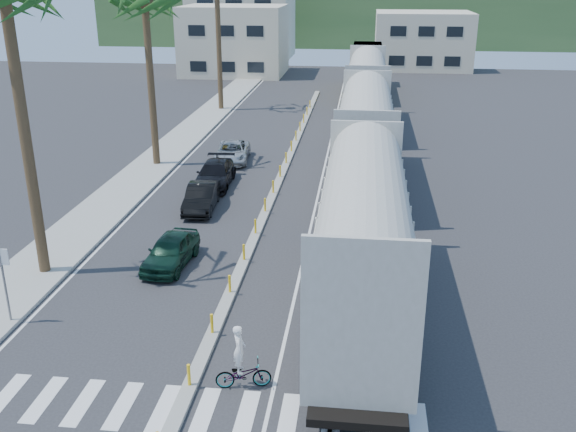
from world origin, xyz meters
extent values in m
plane|color=#28282B|center=(0.00, 0.00, 0.00)|extent=(140.00, 140.00, 0.00)
cube|color=gray|center=(-8.50, 25.00, 0.07)|extent=(3.00, 90.00, 0.15)
cube|color=black|center=(4.28, 28.00, 0.03)|extent=(0.12, 100.00, 0.06)
cube|color=black|center=(5.72, 28.00, 0.03)|extent=(0.12, 100.00, 0.06)
cube|color=gray|center=(0.00, 20.00, 0.07)|extent=(0.45, 60.00, 0.15)
cylinder|color=yellow|center=(0.00, -1.00, 0.50)|extent=(0.10, 0.10, 0.70)
cylinder|color=yellow|center=(0.00, 2.00, 0.50)|extent=(0.10, 0.10, 0.70)
cylinder|color=yellow|center=(0.00, 5.00, 0.50)|extent=(0.10, 0.10, 0.70)
cylinder|color=yellow|center=(0.00, 8.00, 0.50)|extent=(0.10, 0.10, 0.70)
cylinder|color=yellow|center=(0.00, 11.00, 0.50)|extent=(0.10, 0.10, 0.70)
cylinder|color=yellow|center=(0.00, 14.00, 0.50)|extent=(0.10, 0.10, 0.70)
cylinder|color=yellow|center=(0.00, 17.00, 0.50)|extent=(0.10, 0.10, 0.70)
cylinder|color=yellow|center=(0.00, 20.00, 0.50)|extent=(0.10, 0.10, 0.70)
cylinder|color=yellow|center=(0.00, 23.00, 0.50)|extent=(0.10, 0.10, 0.70)
cylinder|color=yellow|center=(0.00, 26.00, 0.50)|extent=(0.10, 0.10, 0.70)
cylinder|color=yellow|center=(0.00, 29.00, 0.50)|extent=(0.10, 0.10, 0.70)
cylinder|color=yellow|center=(0.00, 32.00, 0.50)|extent=(0.10, 0.10, 0.70)
cylinder|color=yellow|center=(0.00, 35.00, 0.50)|extent=(0.10, 0.10, 0.70)
cylinder|color=yellow|center=(0.00, 38.00, 0.50)|extent=(0.10, 0.10, 0.70)
cylinder|color=yellow|center=(0.00, 41.00, 0.50)|extent=(0.10, 0.10, 0.70)
cube|color=silver|center=(0.00, -2.00, 0.01)|extent=(14.00, 2.20, 0.01)
cube|color=silver|center=(-6.80, 25.00, 0.00)|extent=(0.12, 90.00, 0.01)
cube|color=silver|center=(2.50, 25.00, 0.00)|extent=(0.12, 90.00, 0.01)
cube|color=#AAA89B|center=(5.00, 3.73, 2.70)|extent=(3.00, 12.88, 3.40)
cylinder|color=#AAA89B|center=(5.00, 3.73, 4.40)|extent=(2.90, 12.58, 2.90)
cube|color=black|center=(5.00, 3.73, 0.50)|extent=(2.60, 12.88, 1.00)
cube|color=#AAA89B|center=(5.00, 18.73, 2.70)|extent=(3.00, 12.88, 3.40)
cylinder|color=#AAA89B|center=(5.00, 18.73, 4.40)|extent=(2.90, 12.58, 2.90)
cube|color=black|center=(5.00, 18.73, 0.50)|extent=(2.60, 12.88, 1.00)
cube|color=#AAA89B|center=(5.00, 33.73, 2.70)|extent=(3.00, 12.88, 3.40)
cylinder|color=#AAA89B|center=(5.00, 33.73, 4.40)|extent=(2.90, 12.58, 2.90)
cube|color=black|center=(5.00, 33.73, 0.50)|extent=(2.60, 12.88, 1.00)
cube|color=#4C4C4F|center=(5.00, 49.73, 1.05)|extent=(3.00, 17.00, 0.50)
cube|color=gold|center=(5.00, 48.73, 2.60)|extent=(2.70, 12.24, 2.60)
cube|color=gold|center=(5.00, 55.51, 2.90)|extent=(3.00, 3.74, 3.20)
cube|color=black|center=(5.00, 49.73, 0.45)|extent=(2.60, 13.60, 0.90)
cylinder|color=brown|center=(-8.00, 6.00, 5.50)|extent=(0.44, 0.44, 11.00)
cylinder|color=brown|center=(-8.30, 22.00, 5.00)|extent=(0.44, 0.44, 10.00)
sphere|color=#1B4716|center=(-8.30, 22.00, 10.15)|extent=(3.20, 3.20, 3.20)
cylinder|color=brown|center=(-8.00, 40.00, 6.00)|extent=(0.44, 0.44, 12.00)
cylinder|color=slate|center=(-7.30, 2.00, 1.50)|extent=(0.08, 0.08, 3.00)
cube|color=silver|center=(-7.30, 2.00, 2.60)|extent=(0.60, 0.04, 0.60)
cube|color=beige|center=(-11.00, 62.00, 4.00)|extent=(12.00, 10.00, 8.00)
cube|color=beige|center=(-13.00, 78.00, 5.00)|extent=(14.00, 12.00, 10.00)
cube|color=beige|center=(12.00, 70.00, 3.50)|extent=(12.00, 10.00, 7.00)
cube|color=#385628|center=(0.00, 100.00, 6.00)|extent=(80.00, 20.00, 12.00)
imported|color=#0F2F21|center=(-3.02, 7.38, 0.67)|extent=(2.17, 4.18, 1.35)
imported|color=black|center=(-3.40, 14.26, 0.68)|extent=(2.01, 4.31, 1.35)
imported|color=black|center=(-3.61, 18.29, 0.70)|extent=(2.31, 4.94, 1.39)
imported|color=#B6B9BC|center=(-3.63, 23.55, 0.63)|extent=(2.97, 4.94, 1.26)
imported|color=#9EA0A5|center=(1.59, -0.70, 0.44)|extent=(1.28, 1.92, 0.88)
imported|color=white|center=(1.49, -0.70, 1.32)|extent=(0.71, 0.60, 1.53)
camera|label=1|loc=(4.82, -16.65, 11.69)|focal=40.00mm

